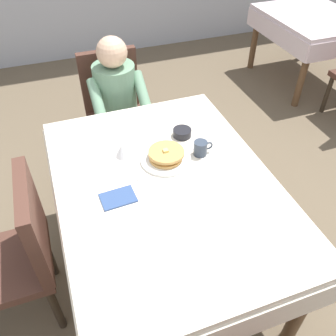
% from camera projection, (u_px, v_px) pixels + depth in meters
% --- Properties ---
extents(ground_plane, '(14.00, 14.00, 0.00)m').
position_uv_depth(ground_plane, '(166.00, 263.00, 2.32)').
color(ground_plane, brown).
extents(dining_table_main, '(1.12, 1.52, 0.74)m').
position_uv_depth(dining_table_main, '(166.00, 195.00, 1.89)').
color(dining_table_main, silver).
rests_on(dining_table_main, ground).
extents(chair_diner, '(0.44, 0.45, 0.93)m').
position_uv_depth(chair_diner, '(114.00, 104.00, 2.78)').
color(chair_diner, '#4C2D23').
rests_on(chair_diner, ground).
extents(diner_person, '(0.40, 0.43, 1.12)m').
position_uv_depth(diner_person, '(117.00, 99.00, 2.58)').
color(diner_person, gray).
rests_on(diner_person, ground).
extents(chair_left_side, '(0.45, 0.44, 0.93)m').
position_uv_depth(chair_left_side, '(21.00, 249.00, 1.77)').
color(chair_left_side, '#4C2D23').
rests_on(chair_left_side, ground).
extents(plate_breakfast, '(0.28, 0.28, 0.02)m').
position_uv_depth(plate_breakfast, '(166.00, 159.00, 1.95)').
color(plate_breakfast, white).
rests_on(plate_breakfast, dining_table_main).
extents(breakfast_stack, '(0.20, 0.20, 0.06)m').
position_uv_depth(breakfast_stack, '(166.00, 154.00, 1.93)').
color(breakfast_stack, tan).
rests_on(breakfast_stack, plate_breakfast).
extents(cup_coffee, '(0.11, 0.08, 0.08)m').
position_uv_depth(cup_coffee, '(201.00, 148.00, 1.97)').
color(cup_coffee, '#333D4C').
rests_on(cup_coffee, dining_table_main).
extents(bowl_butter, '(0.11, 0.11, 0.04)m').
position_uv_depth(bowl_butter, '(182.00, 133.00, 2.11)').
color(bowl_butter, black).
rests_on(bowl_butter, dining_table_main).
extents(syrup_pitcher, '(0.08, 0.08, 0.07)m').
position_uv_depth(syrup_pitcher, '(122.00, 151.00, 1.96)').
color(syrup_pitcher, silver).
rests_on(syrup_pitcher, dining_table_main).
extents(fork_left_of_plate, '(0.03, 0.18, 0.00)m').
position_uv_depth(fork_left_of_plate, '(134.00, 170.00, 1.89)').
color(fork_left_of_plate, silver).
rests_on(fork_left_of_plate, dining_table_main).
extents(knife_right_of_plate, '(0.03, 0.20, 0.00)m').
position_uv_depth(knife_right_of_plate, '(199.00, 155.00, 1.99)').
color(knife_right_of_plate, silver).
rests_on(knife_right_of_plate, dining_table_main).
extents(spoon_near_edge, '(0.15, 0.02, 0.00)m').
position_uv_depth(spoon_near_edge, '(183.00, 195.00, 1.76)').
color(spoon_near_edge, silver).
rests_on(spoon_near_edge, dining_table_main).
extents(napkin_folded, '(0.18, 0.13, 0.01)m').
position_uv_depth(napkin_folded, '(118.00, 198.00, 1.74)').
color(napkin_folded, '#334C7F').
rests_on(napkin_folded, dining_table_main).
extents(background_table_far, '(0.92, 1.12, 0.74)m').
position_uv_depth(background_table_far, '(312.00, 26.00, 3.77)').
color(background_table_far, silver).
rests_on(background_table_far, ground).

